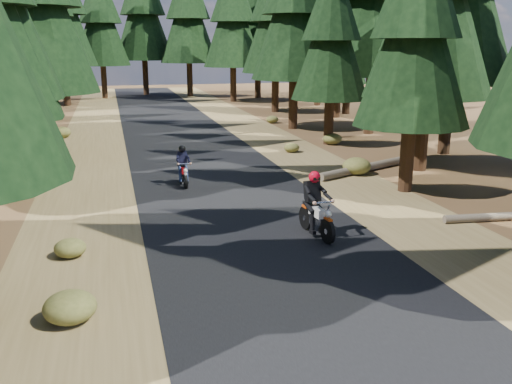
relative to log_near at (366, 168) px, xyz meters
The scene contains 8 objects.
ground 9.77m from the log_near, 128.39° to the right, with size 120.00×120.00×0.00m, color #442E18.
road 6.62m from the log_near, 156.36° to the right, with size 6.00×100.00×0.01m, color black.
shoulder_l 10.99m from the log_near, 166.02° to the right, with size 3.20×100.00×0.01m, color brown.
shoulder_r 3.04m from the log_near, 118.91° to the right, with size 3.20×100.00×0.01m, color brown.
log_near is the anchor object (origin of this frame).
understory_shrubs 5.54m from the log_near, behind, with size 15.02×33.44×0.66m.
rider_lead 8.35m from the log_near, 123.75° to the right, with size 0.81×1.98×1.71m.
rider_follow 7.32m from the log_near, behind, with size 0.51×1.60×1.42m.
Camera 1 is at (-3.62, -12.68, 4.90)m, focal length 40.00 mm.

